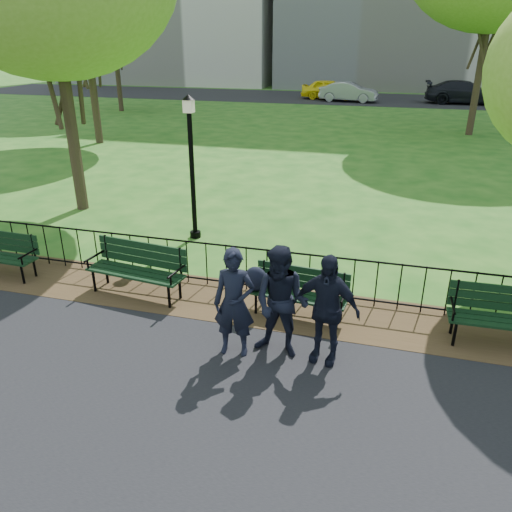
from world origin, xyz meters
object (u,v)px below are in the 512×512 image
(park_bench_main, at_px, (279,283))
(person_right, at_px, (326,309))
(person_left, at_px, (234,303))
(park_bench_left_a, at_px, (138,264))
(sedan_silver, at_px, (349,92))
(lamppost, at_px, (192,164))
(park_bench_right_a, at_px, (510,311))
(person_mid, at_px, (281,303))
(sedan_dark, at_px, (465,92))
(taxi, at_px, (330,89))

(park_bench_main, distance_m, person_right, 1.52)
(person_left, bearing_deg, park_bench_left_a, 142.91)
(person_left, bearing_deg, person_right, 1.60)
(person_right, height_order, sedan_silver, person_right)
(lamppost, distance_m, person_right, 5.65)
(park_bench_right_a, distance_m, sedan_silver, 31.99)
(park_bench_left_a, distance_m, person_mid, 3.25)
(park_bench_right_a, distance_m, sedan_dark, 32.53)
(sedan_silver, relative_size, sedan_dark, 0.78)
(person_mid, bearing_deg, park_bench_main, 112.69)
(person_mid, height_order, person_right, person_mid)
(park_bench_right_a, relative_size, lamppost, 0.55)
(park_bench_main, distance_m, lamppost, 4.26)
(park_bench_right_a, distance_m, taxi, 33.52)
(park_bench_left_a, height_order, park_bench_right_a, park_bench_left_a)
(park_bench_main, height_order, person_mid, person_mid)
(park_bench_main, bearing_deg, sedan_silver, 99.32)
(sedan_silver, bearing_deg, person_left, -171.72)
(person_right, height_order, taxi, person_right)
(park_bench_right_a, height_order, lamppost, lamppost)
(park_bench_main, xyz_separation_m, park_bench_right_a, (3.66, 0.04, -0.01))
(park_bench_right_a, xyz_separation_m, lamppost, (-6.42, 2.96, 1.22))
(park_bench_main, height_order, taxi, taxi)
(person_left, distance_m, sedan_dark, 34.42)
(lamppost, height_order, taxi, lamppost)
(lamppost, xyz_separation_m, person_right, (3.73, -4.15, -0.94))
(park_bench_right_a, relative_size, taxi, 0.43)
(sedan_silver, bearing_deg, sedan_dark, -77.92)
(park_bench_right_a, xyz_separation_m, sedan_silver, (-5.72, 31.48, 0.12))
(park_bench_left_a, height_order, sedan_silver, sedan_silver)
(sedan_silver, bearing_deg, park_bench_main, -170.93)
(person_mid, relative_size, sedan_dark, 0.32)
(lamppost, xyz_separation_m, person_left, (2.40, -4.33, -0.94))
(taxi, bearing_deg, park_bench_left_a, -178.76)
(sedan_dark, bearing_deg, person_left, 167.95)
(person_left, bearing_deg, sedan_silver, 86.48)
(person_right, bearing_deg, lamppost, 141.17)
(person_mid, distance_m, sedan_dark, 34.14)
(park_bench_main, bearing_deg, park_bench_left_a, -175.34)
(park_bench_right_a, distance_m, lamppost, 7.18)
(park_bench_main, height_order, park_bench_left_a, park_bench_left_a)
(lamppost, xyz_separation_m, sedan_dark, (8.81, 29.48, -1.01))
(person_left, relative_size, sedan_dark, 0.31)
(sedan_silver, bearing_deg, taxi, 57.39)
(park_bench_left_a, xyz_separation_m, person_right, (3.65, -1.19, 0.25))
(sedan_silver, xyz_separation_m, sedan_dark, (8.11, 0.96, 0.09))
(taxi, relative_size, sedan_silver, 1.01)
(park_bench_left_a, distance_m, person_right, 3.84)
(park_bench_left_a, bearing_deg, person_right, -11.31)
(person_left, distance_m, taxi, 34.25)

